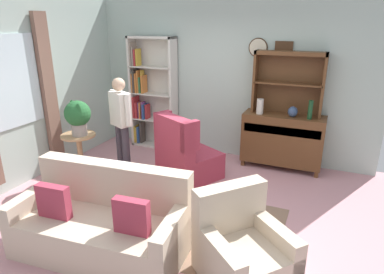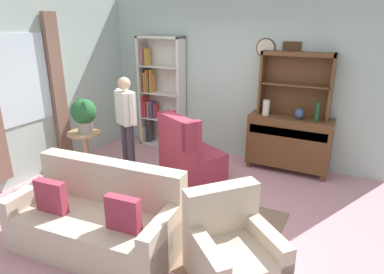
# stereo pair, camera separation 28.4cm
# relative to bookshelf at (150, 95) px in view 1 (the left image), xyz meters

# --- Properties ---
(ground_plane) EXTENTS (5.40, 4.60, 0.02)m
(ground_plane) POSITION_rel_bookshelf_xyz_m (1.53, -1.94, -1.03)
(ground_plane) COLOR #C68C93
(wall_back) EXTENTS (5.00, 0.09, 2.80)m
(wall_back) POSITION_rel_bookshelf_xyz_m (1.54, 0.18, 0.38)
(wall_back) COLOR #ADC1B7
(wall_back) RESTS_ON ground_plane
(wall_left) EXTENTS (0.16, 4.20, 2.80)m
(wall_left) POSITION_rel_bookshelf_xyz_m (-0.99, -1.97, 0.38)
(wall_left) COLOR #ADC1B7
(wall_left) RESTS_ON ground_plane
(area_rug) EXTENTS (2.34, 1.61, 0.01)m
(area_rug) POSITION_rel_bookshelf_xyz_m (1.73, -2.24, -1.02)
(area_rug) COLOR #846651
(area_rug) RESTS_ON ground_plane
(bookshelf) EXTENTS (0.90, 0.30, 2.10)m
(bookshelf) POSITION_rel_bookshelf_xyz_m (0.00, 0.00, 0.00)
(bookshelf) COLOR silver
(bookshelf) RESTS_ON ground_plane
(sideboard) EXTENTS (1.30, 0.45, 0.92)m
(sideboard) POSITION_rel_bookshelf_xyz_m (2.55, -0.09, -0.51)
(sideboard) COLOR brown
(sideboard) RESTS_ON ground_plane
(sideboard_hutch) EXTENTS (1.10, 0.26, 1.00)m
(sideboard_hutch) POSITION_rel_bookshelf_xyz_m (2.55, 0.02, 0.54)
(sideboard_hutch) COLOR brown
(sideboard_hutch) RESTS_ON sideboard
(vase_tall) EXTENTS (0.11, 0.11, 0.25)m
(vase_tall) POSITION_rel_bookshelf_xyz_m (2.16, -0.17, 0.02)
(vase_tall) COLOR beige
(vase_tall) RESTS_ON sideboard
(vase_round) EXTENTS (0.15, 0.15, 0.17)m
(vase_round) POSITION_rel_bookshelf_xyz_m (2.68, -0.15, -0.02)
(vase_round) COLOR #33476B
(vase_round) RESTS_ON sideboard
(bottle_wine) EXTENTS (0.07, 0.07, 0.29)m
(bottle_wine) POSITION_rel_bookshelf_xyz_m (2.94, -0.17, 0.05)
(bottle_wine) COLOR #194223
(bottle_wine) RESTS_ON sideboard
(couch_floral) EXTENTS (1.87, 1.01, 0.90)m
(couch_floral) POSITION_rel_bookshelf_xyz_m (1.14, -3.03, -0.71)
(couch_floral) COLOR beige
(couch_floral) RESTS_ON ground_plane
(armchair_floral) EXTENTS (1.08, 1.08, 0.88)m
(armchair_floral) POSITION_rel_bookshelf_xyz_m (2.63, -2.86, -0.73)
(armchair_floral) COLOR beige
(armchair_floral) RESTS_ON ground_plane
(wingback_chair) EXTENTS (1.07, 1.07, 1.05)m
(wingback_chair) POSITION_rel_bookshelf_xyz_m (1.25, -1.12, -0.64)
(wingback_chair) COLOR #A33347
(wingback_chair) RESTS_ON ground_plane
(plant_stand) EXTENTS (0.52, 0.52, 0.72)m
(plant_stand) POSITION_rel_bookshelf_xyz_m (-0.28, -1.72, -0.58)
(plant_stand) COLOR #A87F56
(plant_stand) RESTS_ON ground_plane
(potted_plant_large) EXTENTS (0.39, 0.39, 0.53)m
(potted_plant_large) POSITION_rel_bookshelf_xyz_m (-0.23, -1.73, 0.01)
(potted_plant_large) COLOR gray
(potted_plant_large) RESTS_ON plant_stand
(person_reading) EXTENTS (0.50, 0.33, 1.56)m
(person_reading) POSITION_rel_bookshelf_xyz_m (0.25, -1.32, -0.11)
(person_reading) COLOR #38333D
(person_reading) RESTS_ON ground_plane
(coffee_table) EXTENTS (0.80, 0.50, 0.42)m
(coffee_table) POSITION_rel_bookshelf_xyz_m (1.28, -2.31, -0.67)
(coffee_table) COLOR brown
(coffee_table) RESTS_ON ground_plane
(book_stack) EXTENTS (0.21, 0.15, 0.11)m
(book_stack) POSITION_rel_bookshelf_xyz_m (1.25, -2.22, -0.55)
(book_stack) COLOR #284C8C
(book_stack) RESTS_ON coffee_table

